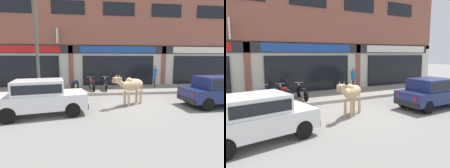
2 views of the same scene
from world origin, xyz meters
The scene contains 11 objects.
ground_plane centered at (0.00, 0.00, 0.00)m, with size 90.00×90.00×0.00m, color gray.
sidewalk centered at (0.00, 3.87, 0.08)m, with size 19.00×3.34×0.16m, color gray.
shop_building centered at (0.00, 5.80, 4.96)m, with size 23.00×1.40×10.30m.
cow centered at (-0.27, -0.25, 1.01)m, with size 1.88×1.40×1.61m.
car_0 centered at (3.94, -0.91, 0.81)m, with size 3.67×1.75×1.46m.
car_1 centered at (-4.33, -1.34, 0.81)m, with size 3.80×2.24×1.46m.
motorcycle_0 centered at (-3.36, 3.36, 0.55)m, with size 0.58×1.80×0.88m.
motorcycle_1 centered at (-2.22, 3.39, 0.55)m, with size 0.57×1.80×0.88m.
motorcycle_2 centered at (-1.28, 3.38, 0.55)m, with size 0.52×1.81×0.88m.
pedestrian centered at (2.58, 4.14, 1.15)m, with size 0.32×0.47×1.60m.
utility_pole centered at (-5.48, 2.50, 3.21)m, with size 0.18×0.18×6.09m, color #595651.
Camera 1 is at (-2.29, -8.68, 2.31)m, focal length 28.00 mm.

